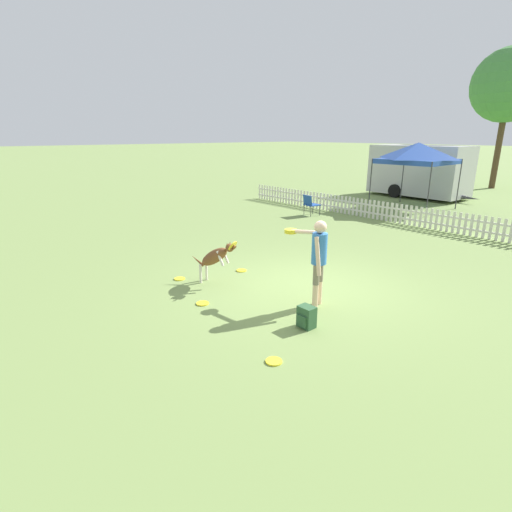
{
  "coord_description": "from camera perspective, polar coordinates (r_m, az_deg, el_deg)",
  "views": [
    {
      "loc": [
        5.26,
        -5.97,
        3.12
      ],
      "look_at": [
        -0.5,
        -1.0,
        0.78
      ],
      "focal_mm": 28.0,
      "sensor_mm": 36.0,
      "label": 1
    }
  ],
  "objects": [
    {
      "name": "ground_plane",
      "position": [
        8.55,
        7.31,
        -4.49
      ],
      "size": [
        240.0,
        240.0,
        0.0
      ],
      "primitive_type": "plane",
      "color": "olive"
    },
    {
      "name": "picket_fence",
      "position": [
        14.51,
        27.07,
        4.2
      ],
      "size": [
        19.77,
        0.04,
        0.71
      ],
      "color": "silver",
      "rests_on": "ground_plane"
    },
    {
      "name": "folding_chair_center",
      "position": [
        16.06,
        7.75,
        7.46
      ],
      "size": [
        0.6,
        0.62,
        0.82
      ],
      "rotation": [
        0.0,
        0.0,
        2.96
      ],
      "color": "#333338",
      "rests_on": "ground_plane"
    },
    {
      "name": "equipment_trailer",
      "position": [
        22.3,
        22.27,
        11.27
      ],
      "size": [
        5.48,
        2.39,
        2.57
      ],
      "rotation": [
        0.0,
        0.0,
        -0.03
      ],
      "color": "#B7B7B7",
      "rests_on": "ground_plane"
    },
    {
      "name": "frisbee_midfield",
      "position": [
        9.11,
        -10.86,
        -3.2
      ],
      "size": [
        0.24,
        0.24,
        0.02
      ],
      "color": "yellow",
      "rests_on": "ground_plane"
    },
    {
      "name": "frisbee_near_dog",
      "position": [
        7.76,
        -7.64,
        -6.72
      ],
      "size": [
        0.24,
        0.24,
        0.02
      ],
      "color": "yellow",
      "rests_on": "ground_plane"
    },
    {
      "name": "tree_left_grove",
      "position": [
        28.07,
        32.42,
        19.87
      ],
      "size": [
        4.03,
        4.03,
        7.75
      ],
      "color": "#4C3823",
      "rests_on": "ground_plane"
    },
    {
      "name": "leaping_dog",
      "position": [
        8.52,
        -5.8,
        -0.08
      ],
      "size": [
        1.16,
        0.57,
        1.02
      ],
      "rotation": [
        0.0,
        0.0,
        -1.22
      ],
      "color": "brown",
      "rests_on": "ground_plane"
    },
    {
      "name": "frisbee_near_handler",
      "position": [
        5.89,
        2.56,
        -14.79
      ],
      "size": [
        0.24,
        0.24,
        0.02
      ],
      "color": "yellow",
      "rests_on": "ground_plane"
    },
    {
      "name": "backpack_on_grass",
      "position": [
        6.8,
        7.2,
        -8.64
      ],
      "size": [
        0.28,
        0.25,
        0.37
      ],
      "color": "#2D5633",
      "rests_on": "ground_plane"
    },
    {
      "name": "frisbee_far_scatter",
      "position": [
        9.49,
        -2.1,
        -2.07
      ],
      "size": [
        0.24,
        0.24,
        0.02
      ],
      "color": "yellow",
      "rests_on": "ground_plane"
    },
    {
      "name": "canopy_tent_secondary",
      "position": [
        18.57,
        22.11,
        13.45
      ],
      "size": [
        2.66,
        2.66,
        2.78
      ],
      "color": "#333338",
      "rests_on": "ground_plane"
    },
    {
      "name": "handler_person",
      "position": [
        7.39,
        8.72,
        0.43
      ],
      "size": [
        1.08,
        0.43,
        1.64
      ],
      "rotation": [
        0.0,
        0.0,
        -4.37
      ],
      "color": "beige",
      "rests_on": "ground_plane"
    }
  ]
}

